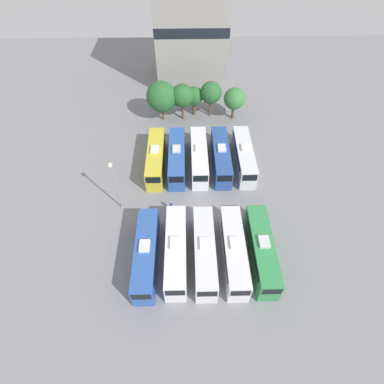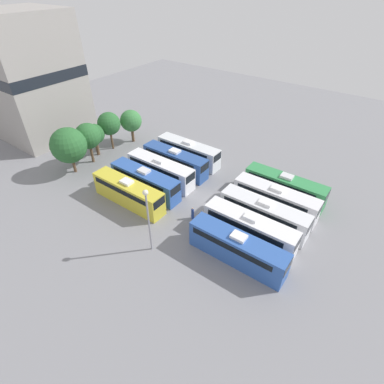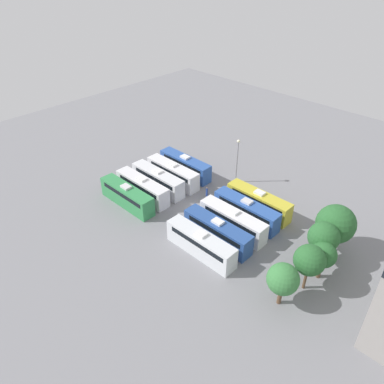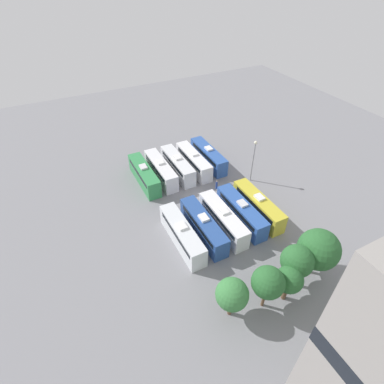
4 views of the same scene
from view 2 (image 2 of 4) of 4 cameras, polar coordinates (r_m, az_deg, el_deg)
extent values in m
plane|color=gray|center=(41.69, 2.83, -1.55)|extent=(116.24, 116.24, 0.00)
cube|color=#2D56A8|center=(33.08, 8.61, -10.65)|extent=(2.41, 11.07, 3.36)
cube|color=black|center=(32.46, 8.33, -9.30)|extent=(2.45, 9.41, 0.74)
cube|color=black|center=(31.30, 17.85, -13.51)|extent=(2.12, 0.08, 1.18)
cube|color=white|center=(31.75, 8.91, -8.38)|extent=(1.20, 1.60, 0.35)
cube|color=white|center=(35.47, 10.88, -6.96)|extent=(2.41, 11.07, 3.36)
cube|color=black|center=(34.90, 10.65, -5.64)|extent=(2.45, 9.41, 0.74)
cube|color=black|center=(33.76, 19.48, -9.37)|extent=(2.12, 0.08, 1.18)
cube|color=white|center=(34.23, 11.23, -4.71)|extent=(1.20, 1.60, 0.35)
cube|color=silver|center=(37.82, 13.47, -4.13)|extent=(2.41, 11.07, 3.36)
cube|color=black|center=(37.28, 13.29, -2.85)|extent=(2.45, 9.41, 0.74)
cube|color=black|center=(36.24, 21.57, -6.21)|extent=(2.12, 0.08, 1.18)
cube|color=white|center=(36.66, 13.87, -1.93)|extent=(1.20, 1.60, 0.35)
cube|color=silver|center=(40.43, 15.56, -1.47)|extent=(2.41, 11.07, 3.36)
cube|color=black|center=(39.93, 15.42, -0.24)|extent=(2.45, 9.41, 0.74)
cube|color=black|center=(38.96, 23.16, -3.29)|extent=(2.12, 0.08, 1.18)
cube|color=white|center=(39.35, 15.99, 0.66)|extent=(1.20, 1.60, 0.35)
cube|color=#338C4C|center=(43.06, 17.20, 0.80)|extent=(2.41, 11.07, 3.36)
cube|color=black|center=(42.59, 17.09, 1.98)|extent=(2.45, 9.41, 0.74)
cube|color=black|center=(41.67, 24.37, -0.82)|extent=(2.12, 0.08, 1.18)
cube|color=silver|center=(42.05, 17.65, 2.85)|extent=(1.20, 1.60, 0.35)
cube|color=gold|center=(41.03, -12.00, -0.20)|extent=(2.41, 11.07, 3.36)
cube|color=black|center=(40.65, -12.43, 1.03)|extent=(2.45, 9.41, 0.74)
cube|color=black|center=(37.21, -6.28, -2.06)|extent=(2.12, 0.08, 1.18)
cube|color=white|center=(39.97, -12.33, 1.93)|extent=(1.20, 1.60, 0.35)
cube|color=#2D56A8|center=(42.79, -8.90, 1.93)|extent=(2.41, 11.07, 3.36)
cube|color=black|center=(42.43, -9.29, 3.12)|extent=(2.45, 9.41, 0.74)
cube|color=black|center=(39.14, -3.15, 0.36)|extent=(2.12, 0.08, 1.18)
cube|color=silver|center=(41.78, -9.13, 4.02)|extent=(1.20, 1.60, 0.35)
cube|color=white|center=(44.90, -6.00, 4.02)|extent=(2.41, 11.07, 3.36)
cube|color=black|center=(44.55, -6.35, 5.17)|extent=(2.45, 9.41, 0.74)
cube|color=black|center=(41.41, -0.30, 2.70)|extent=(2.12, 0.08, 1.18)
cube|color=white|center=(43.92, -6.15, 6.06)|extent=(1.20, 1.60, 0.35)
cube|color=#284C93|center=(47.04, -3.21, 5.83)|extent=(2.41, 11.07, 3.36)
cube|color=black|center=(46.70, -3.52, 6.94)|extent=(2.45, 9.41, 0.74)
cube|color=black|center=(43.73, 2.42, 4.70)|extent=(2.12, 0.08, 1.18)
cube|color=white|center=(46.11, -3.29, 7.81)|extent=(1.20, 1.60, 0.35)
cube|color=silver|center=(49.49, -0.67, 7.57)|extent=(2.41, 11.07, 3.36)
cube|color=black|center=(49.18, -0.94, 8.64)|extent=(2.45, 9.41, 0.74)
cube|color=black|center=(46.35, 4.84, 6.60)|extent=(2.12, 0.08, 1.18)
cube|color=white|center=(48.61, -0.69, 9.48)|extent=(1.20, 1.60, 0.35)
cylinder|color=navy|center=(38.27, 0.11, -4.16)|extent=(0.36, 0.36, 1.51)
sphere|color=tan|center=(37.70, 0.11, -3.15)|extent=(0.24, 0.24, 0.24)
cylinder|color=gray|center=(32.53, -8.20, -5.94)|extent=(0.20, 0.20, 7.91)
sphere|color=#EAE5C6|center=(29.91, -8.88, -0.10)|extent=(0.60, 0.60, 0.60)
cylinder|color=brown|center=(50.36, -21.59, 4.97)|extent=(0.44, 0.44, 2.78)
sphere|color=#28602D|center=(48.86, -22.45, 8.22)|extent=(5.37, 5.37, 5.37)
cylinder|color=brown|center=(52.03, -18.56, 7.05)|extent=(0.43, 0.43, 3.27)
sphere|color=#28602D|center=(50.68, -19.23, 10.04)|extent=(4.09, 4.09, 4.09)
cylinder|color=brown|center=(54.13, -17.60, 8.09)|extent=(0.56, 0.56, 2.69)
sphere|color=#28602D|center=(53.04, -18.10, 10.46)|extent=(3.34, 3.34, 3.34)
cylinder|color=brown|center=(55.23, -15.03, 9.57)|extent=(0.37, 0.37, 3.38)
sphere|color=#28602D|center=(53.97, -15.55, 12.44)|extent=(3.88, 3.88, 3.88)
cylinder|color=brown|center=(57.14, -11.23, 10.69)|extent=(0.52, 0.52, 2.70)
sphere|color=#387A3D|center=(56.04, -11.56, 13.16)|extent=(3.83, 3.83, 3.83)
cube|color=gray|center=(62.44, -28.14, 18.56)|extent=(13.70, 13.02, 20.99)
cube|color=black|center=(62.19, -28.43, 19.46)|extent=(13.76, 13.08, 1.80)
camera|label=1|loc=(28.12, 69.92, 32.73)|focal=28.00mm
camera|label=3|loc=(82.51, -4.59, 43.87)|focal=35.00mm
camera|label=4|loc=(71.39, -16.99, 42.25)|focal=28.00mm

